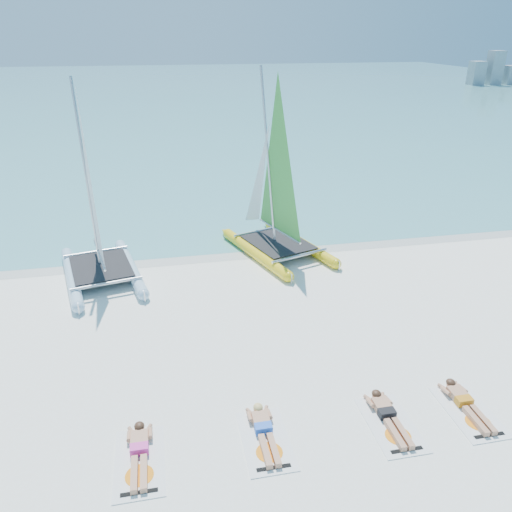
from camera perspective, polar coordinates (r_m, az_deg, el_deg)
The scene contains 14 objects.
ground at distance 14.54m, azimuth -2.20°, elevation -8.57°, with size 140.00×140.00×0.00m, color white.
sea at distance 75.49m, azimuth -10.36°, elevation 18.07°, with size 140.00×115.00×0.01m, color #72BABE.
wet_sand_strip at distance 19.34m, azimuth -4.84°, elevation 0.21°, with size 140.00×1.40×0.01m, color beige.
distant_skyline at distance 92.77m, azimuth 26.97°, elevation 18.30°, with size 14.00×2.00×5.00m.
catamaran_blue at distance 17.65m, azimuth -17.99°, elevation 3.74°, with size 3.37×5.37×6.80m.
catamaran_yellow at distance 19.09m, azimuth 1.81°, elevation 7.04°, with size 3.97×5.65×7.01m.
towel_a at distance 11.07m, azimuth -13.15°, elevation -21.95°, with size 1.00×1.85×0.02m, color white.
sunbather_a at distance 11.13m, azimuth -13.20°, elevation -20.85°, with size 0.37×1.73×0.26m.
towel_b at distance 11.23m, azimuth 1.11°, elevation -20.31°, with size 1.00×1.85×0.02m, color white.
sunbather_b at distance 11.29m, azimuth 0.90°, elevation -19.24°, with size 0.37×1.73×0.26m.
towel_c at distance 11.93m, azimuth 15.15°, elevation -18.10°, with size 1.00×1.85×0.02m, color white.
sunbather_c at distance 11.99m, azimuth 14.81°, elevation -17.13°, with size 0.37×1.73×0.26m.
towel_d at distance 12.81m, azimuth 23.15°, elevation -16.04°, with size 1.00×1.85×0.02m, color white.
sunbather_d at distance 12.86m, azimuth 22.77°, elevation -15.16°, with size 0.37×1.73×0.26m.
Camera 1 is at (-1.85, -12.05, 7.92)m, focal length 35.00 mm.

